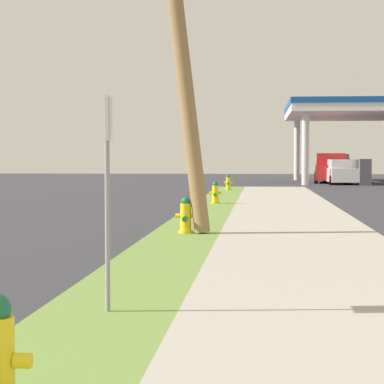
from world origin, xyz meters
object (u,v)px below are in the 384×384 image
(fire_hydrant_second, at_px, (186,217))
(fire_hydrant_third, at_px, (215,194))
(truck_tan_at_forecourt, at_px, (337,168))
(fire_hydrant_fourth, at_px, (228,183))
(utility_pole_midground, at_px, (177,18))
(truck_red_on_apron, at_px, (330,169))
(car_white_by_near_pump, at_px, (342,173))
(street_sign_post, at_px, (107,158))

(fire_hydrant_second, distance_m, fire_hydrant_third, 10.23)
(truck_tan_at_forecourt, bearing_deg, fire_hydrant_second, -99.56)
(fire_hydrant_fourth, distance_m, utility_pole_midground, 21.54)
(fire_hydrant_second, relative_size, truck_red_on_apron, 0.13)
(fire_hydrant_second, height_order, truck_red_on_apron, truck_red_on_apron)
(utility_pole_midground, height_order, car_white_by_near_pump, utility_pole_midground)
(fire_hydrant_third, relative_size, fire_hydrant_fourth, 1.00)
(fire_hydrant_fourth, height_order, street_sign_post, street_sign_post)
(fire_hydrant_third, bearing_deg, street_sign_post, -90.02)
(truck_red_on_apron, bearing_deg, utility_pole_midground, -100.04)
(street_sign_post, bearing_deg, fire_hydrant_third, 89.98)
(fire_hydrant_fourth, height_order, car_white_by_near_pump, car_white_by_near_pump)
(utility_pole_midground, distance_m, street_sign_post, 8.58)
(fire_hydrant_fourth, xyz_separation_m, car_white_by_near_pump, (6.69, 12.20, 0.28))
(fire_hydrant_second, distance_m, truck_tan_at_forecourt, 44.46)
(car_white_by_near_pump, height_order, truck_tan_at_forecourt, truck_tan_at_forecourt)
(street_sign_post, bearing_deg, utility_pole_midground, 91.32)
(car_white_by_near_pump, xyz_separation_m, truck_red_on_apron, (-0.45, 2.87, 0.19))
(street_sign_post, relative_size, truck_red_on_apron, 0.38)
(fire_hydrant_second, xyz_separation_m, fire_hydrant_third, (0.00, 10.23, 0.00))
(street_sign_post, bearing_deg, fire_hydrant_fourth, 90.03)
(fire_hydrant_third, height_order, car_white_by_near_pump, car_white_by_near_pump)
(car_white_by_near_pump, bearing_deg, street_sign_post, -99.14)
(street_sign_post, height_order, truck_red_on_apron, street_sign_post)
(car_white_by_near_pump, xyz_separation_m, truck_tan_at_forecourt, (0.71, 10.29, 0.19))
(utility_pole_midground, xyz_separation_m, truck_tan_at_forecourt, (7.57, 43.65, -3.56))
(fire_hydrant_fourth, relative_size, truck_red_on_apron, 0.13)
(fire_hydrant_fourth, bearing_deg, truck_red_on_apron, 67.50)
(fire_hydrant_fourth, distance_m, truck_tan_at_forecourt, 23.69)
(fire_hydrant_fourth, bearing_deg, car_white_by_near_pump, 61.26)
(utility_pole_midground, bearing_deg, fire_hydrant_second, -45.37)
(fire_hydrant_third, distance_m, truck_tan_at_forecourt, 34.41)
(car_white_by_near_pump, bearing_deg, truck_red_on_apron, 98.87)
(truck_red_on_apron, bearing_deg, street_sign_post, -97.99)
(street_sign_post, bearing_deg, truck_red_on_apron, 82.01)
(fire_hydrant_second, bearing_deg, fire_hydrant_third, 89.97)
(fire_hydrant_second, bearing_deg, truck_tan_at_forecourt, 80.44)
(fire_hydrant_second, relative_size, fire_hydrant_fourth, 1.00)
(truck_tan_at_forecourt, bearing_deg, fire_hydrant_third, -102.39)
(fire_hydrant_fourth, bearing_deg, fire_hydrant_third, -89.87)
(utility_pole_midground, bearing_deg, car_white_by_near_pump, 78.38)
(utility_pole_midground, height_order, truck_red_on_apron, utility_pole_midground)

